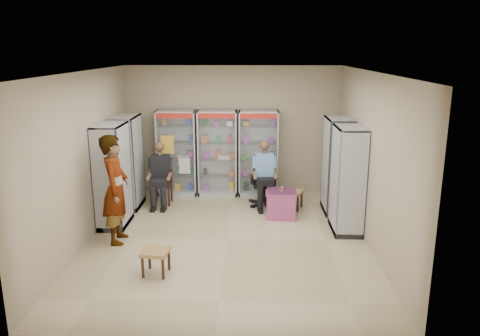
{
  "coord_description": "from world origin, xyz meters",
  "views": [
    {
      "loc": [
        0.43,
        -7.91,
        3.39
      ],
      "look_at": [
        0.22,
        0.7,
        1.17
      ],
      "focal_mm": 35.0,
      "sensor_mm": 36.0,
      "label": 1
    }
  ],
  "objects_px": {
    "cabinet_right_far": "(337,166)",
    "cabinet_right_near": "(347,180)",
    "cabinet_back_left": "(177,153)",
    "standing_man": "(116,189)",
    "pink_trunk": "(281,204)",
    "cabinet_back_right": "(258,153)",
    "cabinet_left_far": "(128,162)",
    "cabinet_back_mid": "(218,153)",
    "seated_shopkeeper": "(264,176)",
    "woven_stool_b": "(156,262)",
    "woven_stool_a": "(292,200)",
    "cabinet_left_near": "(113,176)",
    "wooden_chair": "(162,183)",
    "office_chair": "(264,182)"
  },
  "relations": [
    {
      "from": "seated_shopkeeper",
      "to": "woven_stool_b",
      "type": "xyz_separation_m",
      "value": [
        -1.74,
        -3.25,
        -0.49
      ]
    },
    {
      "from": "woven_stool_b",
      "to": "standing_man",
      "type": "relative_size",
      "value": 0.2
    },
    {
      "from": "cabinet_left_near",
      "to": "cabinet_left_far",
      "type": "bearing_deg",
      "value": 180.0
    },
    {
      "from": "cabinet_back_mid",
      "to": "cabinet_left_far",
      "type": "distance_m",
      "value": 2.1
    },
    {
      "from": "cabinet_back_right",
      "to": "cabinet_left_near",
      "type": "relative_size",
      "value": 1.0
    },
    {
      "from": "wooden_chair",
      "to": "office_chair",
      "type": "height_order",
      "value": "office_chair"
    },
    {
      "from": "cabinet_right_near",
      "to": "woven_stool_b",
      "type": "height_order",
      "value": "cabinet_right_near"
    },
    {
      "from": "cabinet_back_mid",
      "to": "cabinet_back_right",
      "type": "height_order",
      "value": "same"
    },
    {
      "from": "cabinet_back_left",
      "to": "pink_trunk",
      "type": "bearing_deg",
      "value": -32.53
    },
    {
      "from": "cabinet_back_right",
      "to": "wooden_chair",
      "type": "height_order",
      "value": "cabinet_back_right"
    },
    {
      "from": "cabinet_back_right",
      "to": "office_chair",
      "type": "xyz_separation_m",
      "value": [
        0.12,
        -0.78,
        -0.46
      ]
    },
    {
      "from": "woven_stool_a",
      "to": "cabinet_back_mid",
      "type": "bearing_deg",
      "value": 149.3
    },
    {
      "from": "cabinet_back_left",
      "to": "standing_man",
      "type": "relative_size",
      "value": 1.03
    },
    {
      "from": "cabinet_back_left",
      "to": "seated_shopkeeper",
      "type": "height_order",
      "value": "cabinet_back_left"
    },
    {
      "from": "cabinet_back_right",
      "to": "cabinet_left_near",
      "type": "height_order",
      "value": "same"
    },
    {
      "from": "seated_shopkeeper",
      "to": "cabinet_left_near",
      "type": "bearing_deg",
      "value": -162.01
    },
    {
      "from": "cabinet_left_near",
      "to": "cabinet_back_right",
      "type": "bearing_deg",
      "value": 125.65
    },
    {
      "from": "cabinet_left_far",
      "to": "seated_shopkeeper",
      "type": "distance_m",
      "value": 2.96
    },
    {
      "from": "cabinet_back_left",
      "to": "office_chair",
      "type": "height_order",
      "value": "cabinet_back_left"
    },
    {
      "from": "cabinet_right_far",
      "to": "seated_shopkeeper",
      "type": "distance_m",
      "value": 1.57
    },
    {
      "from": "seated_shopkeeper",
      "to": "cabinet_left_far",
      "type": "bearing_deg",
      "value": 177.77
    },
    {
      "from": "wooden_chair",
      "to": "office_chair",
      "type": "distance_m",
      "value": 2.27
    },
    {
      "from": "cabinet_right_far",
      "to": "standing_man",
      "type": "bearing_deg",
      "value": 112.16
    },
    {
      "from": "cabinet_back_right",
      "to": "cabinet_left_far",
      "type": "distance_m",
      "value": 2.98
    },
    {
      "from": "cabinet_back_mid",
      "to": "cabinet_left_near",
      "type": "distance_m",
      "value": 2.77
    },
    {
      "from": "cabinet_back_mid",
      "to": "woven_stool_a",
      "type": "height_order",
      "value": "cabinet_back_mid"
    },
    {
      "from": "cabinet_back_left",
      "to": "cabinet_right_near",
      "type": "distance_m",
      "value": 4.18
    },
    {
      "from": "seated_shopkeeper",
      "to": "woven_stool_a",
      "type": "height_order",
      "value": "seated_shopkeeper"
    },
    {
      "from": "cabinet_back_left",
      "to": "cabinet_back_right",
      "type": "xyz_separation_m",
      "value": [
        1.9,
        0.0,
        0.0
      ]
    },
    {
      "from": "pink_trunk",
      "to": "cabinet_back_left",
      "type": "bearing_deg",
      "value": 147.47
    },
    {
      "from": "cabinet_right_near",
      "to": "standing_man",
      "type": "bearing_deg",
      "value": 98.2
    },
    {
      "from": "cabinet_back_mid",
      "to": "office_chair",
      "type": "bearing_deg",
      "value": -36.27
    },
    {
      "from": "cabinet_right_far",
      "to": "woven_stool_b",
      "type": "height_order",
      "value": "cabinet_right_far"
    },
    {
      "from": "wooden_chair",
      "to": "pink_trunk",
      "type": "bearing_deg",
      "value": -16.54
    },
    {
      "from": "pink_trunk",
      "to": "woven_stool_b",
      "type": "relative_size",
      "value": 1.46
    },
    {
      "from": "wooden_chair",
      "to": "woven_stool_b",
      "type": "relative_size",
      "value": 2.38
    },
    {
      "from": "seated_shopkeeper",
      "to": "cabinet_right_far",
      "type": "bearing_deg",
      "value": -15.28
    },
    {
      "from": "cabinet_left_near",
      "to": "wooden_chair",
      "type": "xyz_separation_m",
      "value": [
        0.68,
        1.3,
        -0.53
      ]
    },
    {
      "from": "cabinet_right_near",
      "to": "cabinet_left_far",
      "type": "relative_size",
      "value": 1.0
    },
    {
      "from": "cabinet_back_mid",
      "to": "seated_shopkeeper",
      "type": "height_order",
      "value": "cabinet_back_mid"
    },
    {
      "from": "cabinet_back_left",
      "to": "cabinet_back_right",
      "type": "relative_size",
      "value": 1.0
    },
    {
      "from": "woven_stool_a",
      "to": "standing_man",
      "type": "height_order",
      "value": "standing_man"
    },
    {
      "from": "cabinet_left_near",
      "to": "office_chair",
      "type": "distance_m",
      "value": 3.23
    },
    {
      "from": "cabinet_right_near",
      "to": "cabinet_left_far",
      "type": "xyz_separation_m",
      "value": [
        -4.46,
        1.3,
        0.0
      ]
    },
    {
      "from": "cabinet_right_near",
      "to": "pink_trunk",
      "type": "bearing_deg",
      "value": 58.22
    },
    {
      "from": "woven_stool_a",
      "to": "cabinet_left_far",
      "type": "bearing_deg",
      "value": 178.88
    },
    {
      "from": "office_chair",
      "to": "cabinet_right_far",
      "type": "bearing_deg",
      "value": -17.09
    },
    {
      "from": "woven_stool_b",
      "to": "office_chair",
      "type": "bearing_deg",
      "value": 62.19
    },
    {
      "from": "cabinet_right_far",
      "to": "cabinet_right_near",
      "type": "bearing_deg",
      "value": -180.0
    },
    {
      "from": "cabinet_back_mid",
      "to": "wooden_chair",
      "type": "xyz_separation_m",
      "value": [
        -1.2,
        -0.73,
        -0.53
      ]
    }
  ]
}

